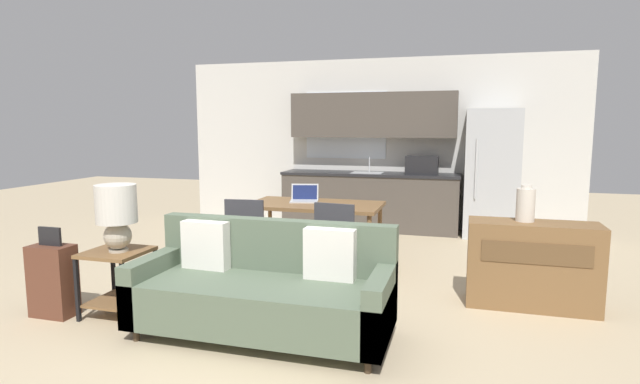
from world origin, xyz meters
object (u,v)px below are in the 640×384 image
laptop (304,197)px  vase (526,204)px  refrigerator (491,174)px  credenza (532,265)px  table_lamp (117,212)px  couch (265,291)px  side_table (117,271)px  suitcase (53,280)px  dining_chair_near_left (248,237)px  dining_table (315,209)px  dining_chair_near_right (338,243)px

laptop → vase: bearing=-30.7°
refrigerator → credenza: refrigerator is taller
table_lamp → vase: bearing=20.6°
couch → laptop: size_ratio=5.43×
side_table → credenza: 3.67m
table_lamp → suitcase: bearing=-164.7°
dining_chair_near_left → side_table: bearing=49.2°
dining_chair_near_left → credenza: bearing=176.3°
side_table → credenza: credenza is taller
dining_table → laptop: (-0.16, 0.11, 0.12)m
credenza → dining_chair_near_left: dining_chair_near_left is taller
side_table → laptop: 2.30m
refrigerator → credenza: bearing=-85.5°
dining_chair_near_left → laptop: size_ratio=2.46×
dining_chair_near_right → dining_chair_near_left: bearing=7.1°
laptop → credenza: bearing=-31.1°
dining_table → credenza: 2.37m
side_table → suitcase: size_ratio=0.73×
couch → laptop: 2.08m
refrigerator → couch: (-1.86, -4.18, -0.59)m
laptop → dining_chair_near_left: bearing=-121.7°
dining_table → dining_chair_near_right: 0.94m
refrigerator → vase: bearing=-87.0°
dining_table → side_table: size_ratio=2.64×
side_table → table_lamp: (0.04, -0.02, 0.53)m
table_lamp → dining_chair_near_left: (0.71, 1.10, -0.41)m
credenza → side_table: bearing=-160.9°
refrigerator → dining_table: 3.06m
couch → vase: size_ratio=6.06×
refrigerator → dining_chair_near_right: (-1.54, -3.08, -0.43)m
couch → dining_chair_near_left: 1.27m
table_lamp → vase: size_ratio=1.74×
credenza → dining_chair_near_right: dining_chair_near_right is taller
couch → vase: vase is taller
refrigerator → suitcase: 5.78m
dining_chair_near_right → vase: bearing=-168.3°
side_table → suitcase: (-0.52, -0.17, -0.07)m
side_table → vase: vase is taller
couch → refrigerator: bearing=66.0°
vase → suitcase: (-3.92, -1.41, -0.62)m
table_lamp → dining_chair_near_right: bearing=33.8°
couch → side_table: 1.38m
dining_table → dining_chair_near_left: (-0.48, -0.80, -0.18)m
refrigerator → laptop: bearing=-135.1°
dining_table → couch: size_ratio=0.76×
vase → dining_chair_near_right: size_ratio=0.36×
table_lamp → laptop: bearing=63.2°
side_table → vase: 3.65m
dining_table → suitcase: size_ratio=1.93×
refrigerator → dining_chair_near_left: (-2.49, -3.08, -0.43)m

